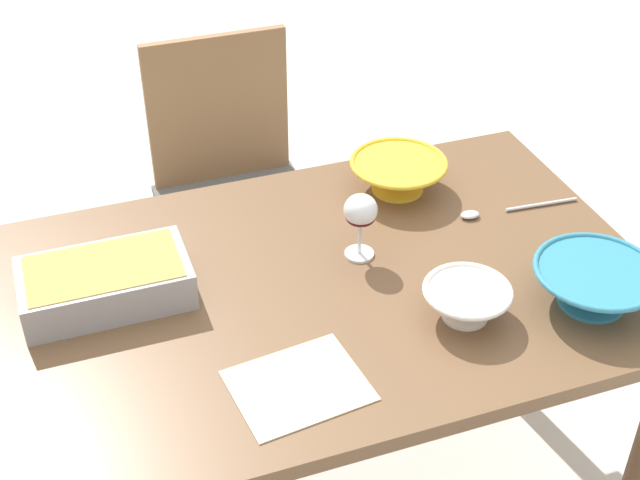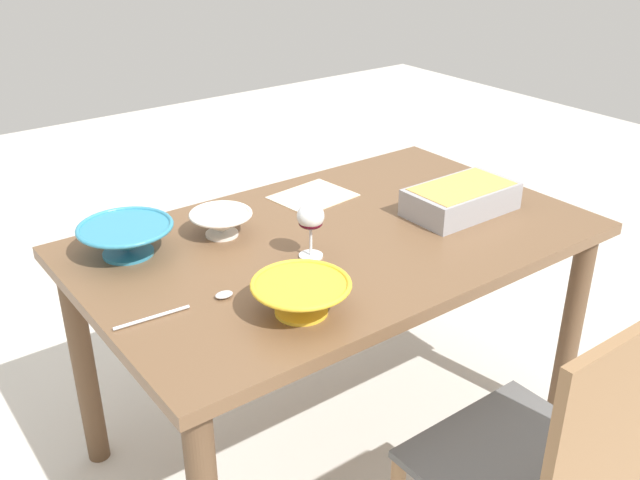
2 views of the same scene
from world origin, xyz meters
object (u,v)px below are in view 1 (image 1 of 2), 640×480
Objects in this scene: dining_table at (308,321)px; serving_bowl at (398,173)px; wine_glass at (361,214)px; mixing_bowl at (595,284)px; serving_spoon at (498,211)px; chair at (231,181)px; small_bowl at (466,300)px; napkin at (298,386)px; casserole_dish at (105,281)px.

serving_bowl is at bearing -139.49° from dining_table.
wine_glass is at bearing 49.38° from serving_bowl.
mixing_bowl reaches higher than serving_spoon.
chair is 1.05m from small_bowl.
napkin is (0.43, 0.54, -0.04)m from serving_bowl.
wine_glass is 0.52× the size of serving_spoon.
dining_table is 0.52m from serving_spoon.
dining_table is 0.26m from wine_glass.
mixing_bowl is (-0.92, 0.34, 0.00)m from casserole_dish.
napkin is (-0.29, 0.36, -0.04)m from casserole_dish.
chair is 3.85× the size of napkin.
dining_table is 1.57× the size of chair.
chair is 2.71× the size of casserole_dish.
mixing_bowl reaches higher than napkin.
serving_spoon is at bearing -179.38° from casserole_dish.
wine_glass reaches higher than casserole_dish.
mixing_bowl is at bearing 93.73° from serving_spoon.
dining_table is 8.08× the size of small_bowl.
serving_bowl is (-0.28, 0.53, 0.28)m from chair.
serving_bowl is (-0.32, -0.27, 0.14)m from dining_table.
wine_glass is 0.65× the size of napkin.
casserole_dish is at bearing 14.05° from serving_bowl.
serving_spoon is 0.71m from napkin.
chair is at bearing -65.02° from mixing_bowl.
napkin is (0.11, 0.27, 0.10)m from dining_table.
small_bowl is 0.38m from serving_spoon.
serving_spoon is (-0.18, 0.17, -0.04)m from serving_bowl.
chair is 3.11× the size of serving_spoon.
mixing_bowl is at bearing 155.13° from dining_table.
mixing_bowl is (-0.48, 1.04, 0.28)m from chair.
chair reaches higher than serving_bowl.
small_bowl is at bearing 51.65° from serving_spoon.
dining_table is 0.35m from small_bowl.
chair reaches higher than napkin.
small_bowl is 0.76× the size of serving_bowl.
serving_spoon is at bearing -168.19° from dining_table.
serving_bowl is (-0.06, -0.47, 0.00)m from small_bowl.
chair is 1.10m from napkin.
chair reaches higher than dining_table.
serving_spoon is at bearing -86.27° from mixing_bowl.
mixing_bowl is 0.26m from small_bowl.
mixing_bowl is 0.55m from serving_bowl.
serving_bowl reaches higher than dining_table.
dining_table is 0.59m from mixing_bowl.
chair is at bearing -77.17° from small_bowl.
casserole_dish reaches higher than dining_table.
serving_spoon is at bearing 136.43° from serving_bowl.
chair is (-0.04, -0.80, -0.13)m from dining_table.
wine_glass is 0.38m from serving_spoon.
casserole_dish reaches higher than serving_spoon.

